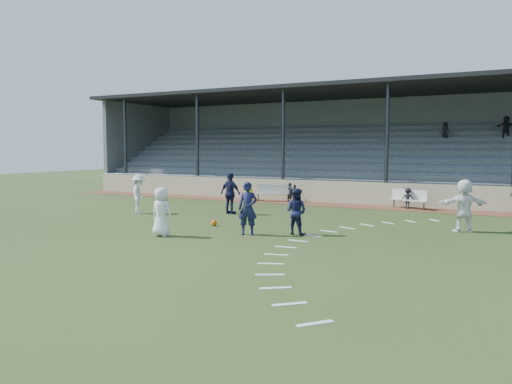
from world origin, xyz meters
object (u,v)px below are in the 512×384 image
trash_bin (249,194)px  football (214,223)px  bench_left (274,191)px  player_white_lead (161,212)px  bench_right (409,197)px  player_navy_lead (248,208)px

trash_bin → football: (3.32, -9.01, -0.26)m
bench_left → player_white_lead: 12.17m
bench_left → bench_right: (7.54, -0.08, 0.00)m
bench_right → football: size_ratio=8.45×
bench_right → football: (-5.69, -9.25, -0.47)m
bench_left → trash_bin: size_ratio=2.78×
trash_bin → player_white_lead: size_ratio=0.43×
player_white_lead → player_navy_lead: player_navy_lead is taller
player_white_lead → player_navy_lead: size_ratio=0.90×
player_navy_lead → bench_left: bearing=92.8°
trash_bin → football: size_ratio=3.04×
bench_left → player_white_lead: player_white_lead is taller
trash_bin → football: bearing=-69.8°
bench_left → bench_right: bearing=-23.7°
football → trash_bin: bearing=110.2°
bench_right → trash_bin: (-9.01, -0.24, -0.20)m
football → player_navy_lead: (2.13, -1.16, 0.81)m
bench_right → player_navy_lead: player_navy_lead is taller
trash_bin → player_navy_lead: player_navy_lead is taller
trash_bin → player_navy_lead: bearing=-61.8°
trash_bin → player_navy_lead: (5.45, -10.16, 0.55)m
bench_left → bench_right: 7.54m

